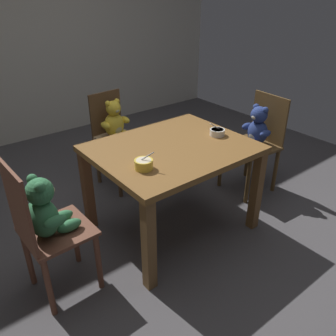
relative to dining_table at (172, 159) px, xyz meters
The scene contains 8 objects.
ground_plane 0.64m from the dining_table, ahead, with size 5.20×5.20×0.04m.
wall_rear 2.73m from the dining_table, 90.00° to the left, with size 5.20×0.08×3.15m, color beige.
dining_table is the anchor object (origin of this frame).
teddy_chair_near_left 0.99m from the dining_table, behind, with size 0.40×0.39×0.94m.
teddy_chair_near_right 1.00m from the dining_table, ahead, with size 0.45×0.45×0.89m.
teddy_chair_far_center 0.88m from the dining_table, 87.42° to the left, with size 0.40×0.45×0.88m.
porridge_bowl_yellow_near_left 0.41m from the dining_table, 156.58° to the right, with size 0.12×0.12×0.12m.
porridge_bowl_white_near_right 0.43m from the dining_table, ahead, with size 0.12×0.12×0.11m.
Camera 1 is at (-1.44, -1.78, 1.77)m, focal length 37.01 mm.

